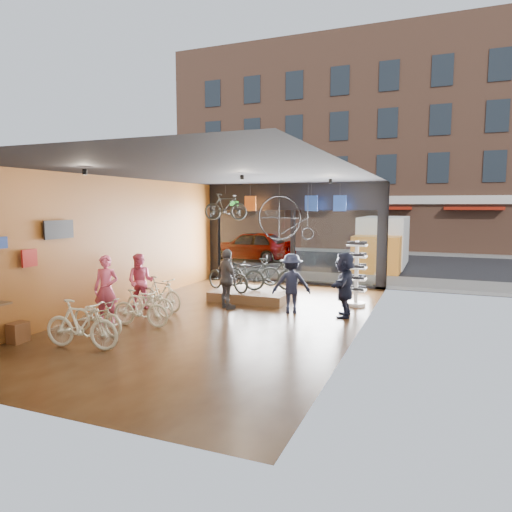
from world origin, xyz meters
The scene contains 34 objects.
ground_plane centered at (0.00, 0.00, -0.02)m, with size 7.00×12.00×0.04m, color black.
ceiling centered at (0.00, 0.00, 3.82)m, with size 7.00×12.00×0.04m, color black.
wall_left centered at (-3.52, 0.00, 1.90)m, with size 0.04×12.00×3.80m, color #975D1E.
wall_right centered at (3.52, 0.00, 1.90)m, with size 0.04×12.00×3.80m, color beige.
wall_back centered at (0.00, -6.02, 1.90)m, with size 7.00×0.04×3.80m, color beige.
storefront centered at (0.00, 6.00, 1.90)m, with size 7.00×0.26×3.80m, color black, non-canonical shape.
exit_sign centered at (-2.40, 5.88, 3.05)m, with size 0.35×0.06×0.18m, color #198C26.
street_road centered at (0.00, 15.00, -0.01)m, with size 30.00×18.00×0.02m, color black.
sidewalk_near centered at (0.00, 7.20, 0.06)m, with size 30.00×2.40×0.12m, color slate.
sidewalk_far centered at (0.00, 19.00, 0.06)m, with size 30.00×2.00×0.12m, color slate.
opposite_building centered at (0.00, 21.50, 7.00)m, with size 26.00×5.00×14.00m, color brown.
street_car centered at (-4.24, 12.00, 0.81)m, with size 1.91×4.74×1.61m, color gray.
box_truck centered at (2.74, 11.00, 1.21)m, with size 2.05×6.16×2.43m, color silver, non-canonical shape.
floor_bike_1 centered at (-1.67, -3.43, 0.52)m, with size 0.49×1.73×1.04m, color beige.
floor_bike_2 centered at (-2.14, -2.42, 0.43)m, with size 0.56×1.62×0.85m, color beige.
floor_bike_3 centered at (-1.60, -1.49, 0.46)m, with size 0.43×1.53×0.92m, color beige.
floor_bike_4 centered at (-2.01, -0.51, 0.41)m, with size 0.55×1.58×0.83m, color beige.
floor_bike_5 centered at (-2.12, 0.17, 0.48)m, with size 0.45×1.61×0.97m, color beige.
display_platform centered at (-0.24, 2.55, 0.15)m, with size 2.40×1.80×0.30m, color #503C1E.
display_bike_left centered at (-0.92, 2.13, 0.78)m, with size 0.64×1.82×0.96m, color black.
display_bike_mid centered at (0.32, 2.67, 0.81)m, with size 0.48×1.71×1.03m, color black.
display_bike_right centered at (-0.57, 3.25, 0.79)m, with size 0.65×1.87×0.98m, color black.
customer_0 centered at (-2.57, -1.56, 0.87)m, with size 0.63×0.42×1.74m, color #CC4C72.
customer_1 centered at (-2.73, 0.09, 0.80)m, with size 0.78×0.61×1.61m, color #CC4C72.
customer_2 centered at (-0.44, 1.05, 0.87)m, with size 1.02×0.42×1.73m, color #3F3F44.
customer_3 centered at (1.43, 1.26, 0.83)m, with size 1.07×0.62×1.66m, color #161C33.
customer_5 centered at (2.88, 1.38, 0.87)m, with size 1.62×0.52×1.75m, color #161C33.
sunglasses_rack centered at (2.95, 2.84, 0.97)m, with size 0.57×0.47×1.94m, color white, non-canonical shape.
wall_merch centered at (-3.38, -3.50, 1.30)m, with size 0.40×2.40×2.60m, color navy, non-canonical shape.
penny_farthing centered at (0.27, 4.53, 2.50)m, with size 1.96×0.06×1.57m, color black, non-canonical shape.
hung_bike centered at (-1.98, 4.20, 2.93)m, with size 0.45×1.58×0.95m, color black.
jersey_left centered at (-1.43, 5.20, 3.05)m, with size 0.45×0.03×0.55m, color #CC5919.
jersey_mid centered at (0.91, 5.20, 3.05)m, with size 0.45×0.03×0.55m, color #1E3F99.
jersey_right centered at (1.93, 5.20, 3.05)m, with size 0.45×0.03×0.55m, color #1E3F99.
Camera 1 is at (5.15, -10.67, 2.99)m, focal length 32.00 mm.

